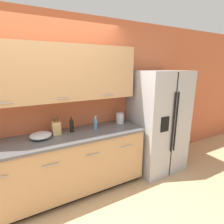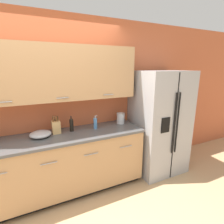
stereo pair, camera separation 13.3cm
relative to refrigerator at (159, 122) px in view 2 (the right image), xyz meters
The scene contains 8 objects.
wall_back 1.91m from the refrigerator, 168.96° to the left, with size 10.00×0.39×2.60m.
counter_unit 1.69m from the refrigerator, behind, with size 2.28×0.64×0.92m.
refrigerator is the anchor object (origin of this frame).
knife_block 1.75m from the refrigerator, behind, with size 0.11×0.12×0.27m.
soap_dispenser 1.17m from the refrigerator, behind, with size 0.06×0.06×0.21m.
oil_bottle 1.53m from the refrigerator, behind, with size 0.06×0.06×0.23m.
steel_canister 0.72m from the refrigerator, 165.46° to the left, with size 0.14×0.14×0.20m.
mixing_bowl 1.96m from the refrigerator, behind, with size 0.28×0.28×0.08m.
Camera 2 is at (-0.16, -1.45, 1.85)m, focal length 28.00 mm.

